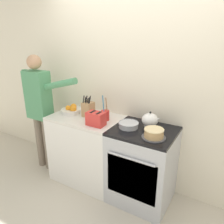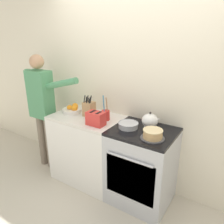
{
  "view_description": "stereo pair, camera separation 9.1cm",
  "coord_description": "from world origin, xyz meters",
  "views": [
    {
      "loc": [
        1.03,
        -1.77,
        1.94
      ],
      "look_at": [
        -0.17,
        0.27,
        1.07
      ],
      "focal_mm": 35.0,
      "sensor_mm": 36.0,
      "label": 1
    },
    {
      "loc": [
        1.11,
        -1.72,
        1.94
      ],
      "look_at": [
        -0.17,
        0.27,
        1.07
      ],
      "focal_mm": 35.0,
      "sensor_mm": 36.0,
      "label": 2
    }
  ],
  "objects": [
    {
      "name": "counter_cabinet",
      "position": [
        -0.58,
        0.3,
        0.46
      ],
      "size": [
        0.9,
        0.61,
        0.92
      ],
      "color": "white",
      "rests_on": "ground_plane"
    },
    {
      "name": "ground_plane",
      "position": [
        0.0,
        0.0,
        0.0
      ],
      "size": [
        16.0,
        16.0,
        0.0
      ],
      "primitive_type": "plane",
      "color": "beige"
    },
    {
      "name": "utensil_crock",
      "position": [
        -0.3,
        0.34,
        0.99
      ],
      "size": [
        0.1,
        0.1,
        0.31
      ],
      "color": "red",
      "rests_on": "counter_cabinet"
    },
    {
      "name": "layer_cake",
      "position": [
        0.38,
        0.18,
        0.97
      ],
      "size": [
        0.25,
        0.25,
        0.1
      ],
      "color": "#4C4C51",
      "rests_on": "stove_range"
    },
    {
      "name": "tea_kettle",
      "position": [
        0.24,
        0.43,
        1.0
      ],
      "size": [
        0.23,
        0.19,
        0.18
      ],
      "color": "white",
      "rests_on": "stove_range"
    },
    {
      "name": "mixing_bowl",
      "position": [
        0.05,
        0.28,
        0.95
      ],
      "size": [
        0.23,
        0.23,
        0.06
      ],
      "color": "#B7BABF",
      "rests_on": "stove_range"
    },
    {
      "name": "knife_block",
      "position": [
        -0.56,
        0.34,
        1.02
      ],
      "size": [
        0.13,
        0.13,
        0.28
      ],
      "color": "tan",
      "rests_on": "counter_cabinet"
    },
    {
      "name": "toaster",
      "position": [
        -0.31,
        0.15,
        1.0
      ],
      "size": [
        0.23,
        0.13,
        0.16
      ],
      "color": "red",
      "rests_on": "counter_cabinet"
    },
    {
      "name": "fruit_bowl",
      "position": [
        -0.83,
        0.33,
        0.96
      ],
      "size": [
        0.26,
        0.26,
        0.11
      ],
      "color": "silver",
      "rests_on": "counter_cabinet"
    },
    {
      "name": "wall_back",
      "position": [
        0.0,
        0.63,
        1.3
      ],
      "size": [
        8.0,
        0.04,
        2.6
      ],
      "color": "silver",
      "rests_on": "ground_plane"
    },
    {
      "name": "person_baker",
      "position": [
        -1.29,
        0.2,
        1.0
      ],
      "size": [
        0.94,
        0.2,
        1.67
      ],
      "rotation": [
        0.0,
        0.0,
        0.0
      ],
      "color": "#7A6B5B",
      "rests_on": "ground_plane"
    },
    {
      "name": "stove_range",
      "position": [
        0.23,
        0.3,
        0.46
      ],
      "size": [
        0.7,
        0.64,
        0.92
      ],
      "color": "#B7BABF",
      "rests_on": "ground_plane"
    }
  ]
}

